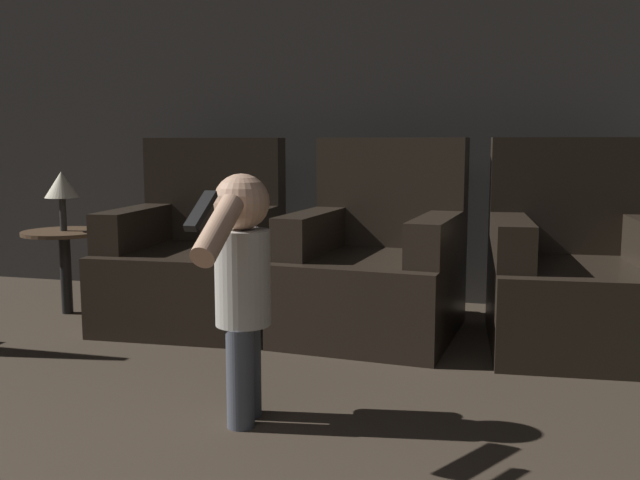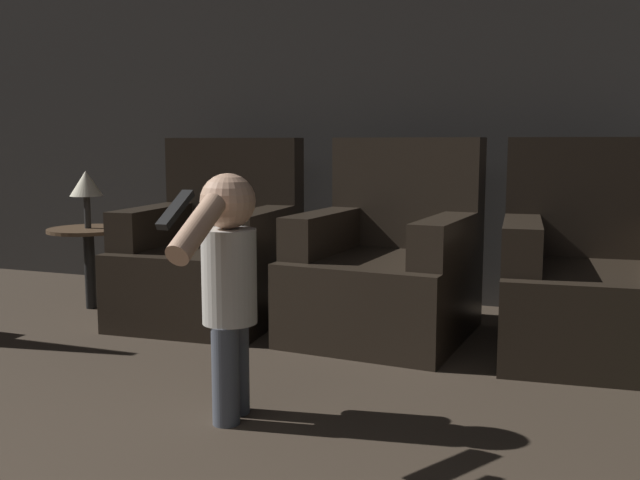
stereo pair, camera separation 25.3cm
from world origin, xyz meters
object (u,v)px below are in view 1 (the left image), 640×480
(armchair_left, at_px, (197,260))
(lamp, at_px, (62,186))
(armchair_middle, at_px, (376,268))
(person_toddler, at_px, (242,278))
(armchair_right, at_px, (577,277))

(armchair_left, bearing_deg, lamp, -178.02)
(armchair_middle, xyz_separation_m, lamp, (-1.70, -0.06, 0.38))
(armchair_middle, distance_m, person_toddler, 1.28)
(person_toddler, height_order, lamp, person_toddler)
(armchair_right, xyz_separation_m, person_toddler, (-1.15, -1.26, 0.17))
(armchair_right, distance_m, lamp, 2.67)
(lamp, bearing_deg, person_toddler, -38.64)
(armchair_left, height_order, armchair_right, same)
(armchair_left, distance_m, lamp, 0.84)
(armchair_right, bearing_deg, person_toddler, -136.88)
(armchair_left, height_order, lamp, armchair_left)
(armchair_middle, xyz_separation_m, person_toddler, (-0.22, -1.26, 0.17))
(armchair_middle, height_order, lamp, armchair_middle)
(person_toddler, bearing_deg, lamp, 44.60)
(person_toddler, distance_m, lamp, 1.92)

